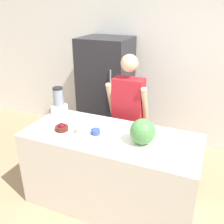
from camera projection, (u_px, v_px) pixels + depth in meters
name	position (u px, v px, depth m)	size (l,w,h in m)	color
wall_back	(153.00, 65.00, 3.96)	(8.00, 0.06, 2.60)	white
counter_island	(111.00, 170.00, 2.84)	(1.89, 0.81, 0.91)	beige
refrigerator	(106.00, 92.00, 4.05)	(0.76, 0.69, 1.73)	#232328
person	(128.00, 116.00, 3.25)	(0.52, 0.26, 1.65)	gray
cutting_board	(140.00, 143.00, 2.49)	(0.42, 0.25, 0.01)	white
watermelon	(143.00, 132.00, 2.42)	(0.26, 0.26, 0.26)	#4C8C47
bowl_cherries	(62.00, 128.00, 2.74)	(0.14, 0.14, 0.09)	#511E19
bowl_cream	(81.00, 129.00, 2.69)	(0.12, 0.12, 0.10)	white
bowl_small_blue	(95.00, 132.00, 2.66)	(0.10, 0.10, 0.05)	#334C9E
blender	(59.00, 102.00, 3.09)	(0.15, 0.15, 0.35)	silver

